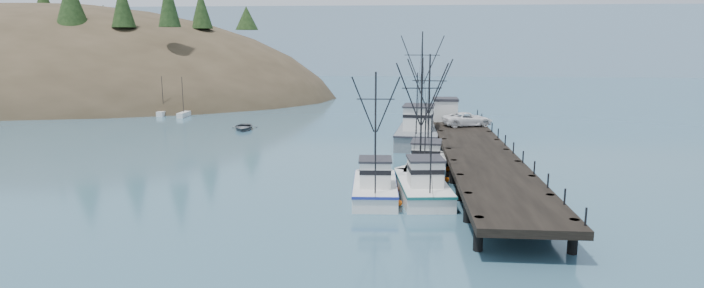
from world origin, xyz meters
name	(u,v)px	position (x,y,z in m)	size (l,w,h in m)	color
ground	(293,222)	(0.00, 0.00, 0.00)	(400.00, 400.00, 0.00)	#2F556A
pier	(477,152)	(14.00, 16.00, 1.69)	(6.00, 44.00, 2.00)	black
headland	(25,116)	(-74.95, 78.61, -4.55)	(134.80, 78.00, 51.00)	#382D1E
distant_ridge	(408,73)	(10.00, 170.00, 0.00)	(360.00, 40.00, 26.00)	#9EB2C6
distant_ridge_far	(283,70)	(-40.00, 185.00, 0.00)	(180.00, 25.00, 18.00)	silver
moored_sailboats	(174,107)	(-32.25, 57.88, 0.33)	(19.89, 19.83, 6.35)	silver
trawler_near	(422,185)	(8.64, 7.06, 0.82)	(4.48, 10.67, 10.84)	silver
trawler_mid	(375,186)	(5.08, 6.38, 0.82)	(3.63, 9.65, 9.79)	silver
trawler_far	(427,165)	(9.36, 14.00, 0.82)	(4.33, 10.64, 10.93)	silver
work_vessel	(420,131)	(9.25, 30.01, 1.23)	(6.00, 15.81, 13.15)	slate
pier_shed	(445,109)	(12.50, 34.00, 3.42)	(3.00, 3.20, 2.80)	silver
pickup_truck	(468,119)	(14.73, 29.72, 2.79)	(2.63, 5.70, 1.58)	white
motorboat	(243,130)	(-13.93, 36.96, 0.00)	(3.51, 4.91, 1.02)	#4E5257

